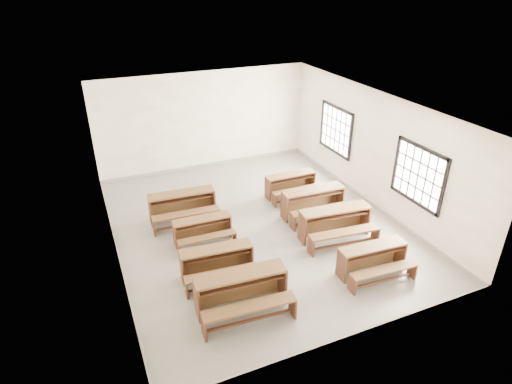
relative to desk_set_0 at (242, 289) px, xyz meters
name	(u,v)px	position (x,y,z in m)	size (l,w,h in m)	color
room	(259,149)	(1.56, 2.71, 1.67)	(8.50, 8.50, 3.20)	gray
desk_set_0	(242,289)	(0.00, 0.00, 0.00)	(1.85, 1.05, 0.81)	brown
desk_set_1	(217,261)	(-0.11, 1.14, -0.06)	(1.62, 0.94, 0.70)	brown
desk_set_2	(203,228)	(0.00, 2.57, -0.10)	(1.42, 0.76, 0.63)	brown
desk_set_3	(183,204)	(-0.18, 3.80, -0.01)	(1.78, 1.00, 0.78)	brown
desk_set_4	(373,258)	(3.03, -0.10, -0.07)	(1.57, 0.89, 0.69)	brown
desk_set_5	(335,221)	(3.06, 1.44, -0.01)	(1.85, 1.09, 0.79)	brown
desk_set_6	(314,200)	(3.12, 2.61, -0.02)	(1.75, 0.96, 0.77)	brown
desk_set_7	(291,183)	(3.10, 3.90, -0.08)	(1.50, 0.78, 0.67)	brown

